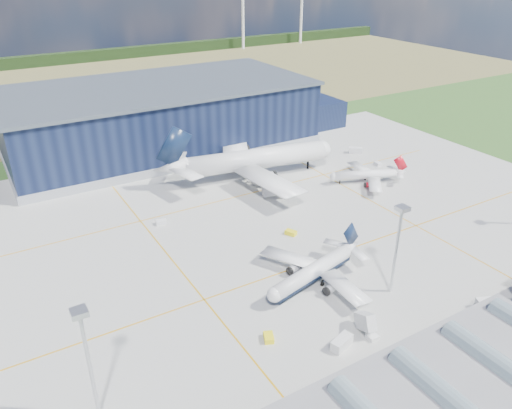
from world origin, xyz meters
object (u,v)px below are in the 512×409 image
(gse_van_a, at_px, (342,343))
(gse_van_c, at_px, (487,304))
(gse_tug_b, at_px, (269,338))
(airliner_red, at_px, (366,170))
(gse_van_b, at_px, (356,151))
(airliner_navy, at_px, (313,265))
(car_b, at_px, (486,315))
(light_mast_west, at_px, (86,347))
(gse_cart_a, at_px, (378,164))
(light_mast_center, at_px, (398,236))
(gse_cart_b, at_px, (161,222))
(gse_tug_a, at_px, (291,233))
(airstair, at_px, (365,325))
(hangar, at_px, (166,118))
(airliner_widebody, at_px, (256,149))

(gse_van_a, relative_size, gse_van_c, 1.05)
(gse_tug_b, xyz_separation_m, gse_van_c, (48.63, -16.62, 0.56))
(airliner_red, distance_m, gse_van_b, 29.51)
(airliner_navy, distance_m, car_b, 40.00)
(light_mast_west, distance_m, gse_cart_a, 138.80)
(light_mast_center, height_order, gse_van_b, light_mast_center)
(gse_van_a, bearing_deg, gse_cart_b, -6.38)
(gse_tug_b, xyz_separation_m, car_b, (45.59, -18.62, -0.10))
(gse_tug_a, distance_m, airstair, 43.74)
(airliner_navy, height_order, gse_van_c, airliner_navy)
(hangar, height_order, gse_tug_a, hangar)
(gse_cart_b, height_order, gse_van_c, gse_van_c)
(gse_tug_b, xyz_separation_m, airstair, (19.02, -8.39, 1.13))
(light_mast_center, relative_size, airstair, 4.13)
(gse_van_a, relative_size, gse_van_b, 0.99)
(gse_tug_a, relative_size, gse_cart_b, 1.03)
(gse_tug_a, bearing_deg, car_b, -99.80)
(light_mast_center, bearing_deg, gse_cart_b, 120.37)
(gse_cart_a, distance_m, airstair, 97.61)
(hangar, height_order, car_b, hangar)
(gse_cart_a, relative_size, gse_cart_b, 0.96)
(airliner_red, xyz_separation_m, airliner_widebody, (-30.58, 24.12, 6.18))
(hangar, relative_size, airliner_widebody, 2.17)
(gse_tug_a, bearing_deg, gse_cart_b, 112.68)
(light_mast_center, height_order, gse_tug_a, light_mast_center)
(airliner_navy, relative_size, airliner_widebody, 0.51)
(light_mast_west, height_order, gse_van_b, light_mast_west)
(gse_van_b, xyz_separation_m, car_b, (-43.51, -94.10, -0.67))
(airliner_navy, distance_m, gse_van_b, 94.26)
(hangar, relative_size, gse_tug_a, 45.65)
(gse_van_b, bearing_deg, car_b, -163.75)
(light_mast_center, distance_m, gse_tug_a, 38.17)
(airliner_navy, height_order, car_b, airliner_navy)
(hangar, relative_size, gse_van_a, 27.53)
(airliner_navy, bearing_deg, airstair, 74.34)
(gse_cart_b, bearing_deg, light_mast_center, -136.21)
(airliner_red, bearing_deg, airliner_widebody, -14.89)
(gse_van_c, bearing_deg, light_mast_west, 102.99)
(gse_tug_a, xyz_separation_m, gse_van_c, (19.63, -50.81, 0.55))
(airstair, height_order, car_b, airstair)
(hangar, distance_m, airstair, 133.17)
(gse_van_a, xyz_separation_m, airstair, (7.19, 1.09, 0.63))
(gse_van_b, height_order, car_b, gse_van_b)
(gse_cart_a, relative_size, gse_van_c, 0.59)
(hangar, bearing_deg, gse_van_c, -81.28)
(gse_tug_b, bearing_deg, light_mast_west, -155.67)
(airstair, bearing_deg, gse_van_a, -159.50)
(gse_cart_a, height_order, car_b, gse_cart_a)
(car_b, bearing_deg, gse_tug_b, 88.48)
(gse_van_c, relative_size, airstair, 0.90)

